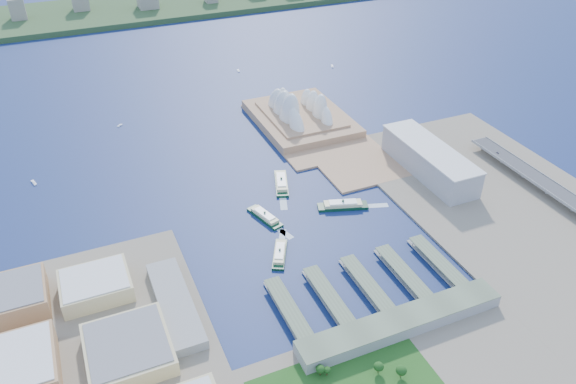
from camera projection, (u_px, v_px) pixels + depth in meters
name	position (u px, v px, depth m)	size (l,w,h in m)	color
ground	(320.00, 247.00, 605.89)	(3000.00, 3000.00, 0.00)	#101C4A
east_land	(526.00, 219.00, 646.02)	(240.00, 500.00, 3.00)	#7B705E
peninsula	(308.00, 127.00, 839.22)	(135.00, 220.00, 3.00)	#A77E5B
far_shore	(141.00, 8.00, 1351.50)	(2200.00, 260.00, 12.00)	#2D4926
opera_house	(301.00, 103.00, 836.78)	(134.00, 180.00, 58.00)	white
toaster_building	(429.00, 160.00, 720.00)	(45.00, 155.00, 35.00)	#94949A
expressway	(573.00, 206.00, 654.06)	(26.00, 340.00, 11.85)	gray
west_buildings	(84.00, 358.00, 460.77)	(200.00, 280.00, 27.00)	#A87C54
ferry_wharves	(366.00, 284.00, 550.61)	(184.00, 90.00, 9.30)	#55634B
terminal_building	(401.00, 323.00, 502.68)	(200.00, 28.00, 12.00)	gray
ferry_a	(265.00, 215.00, 646.76)	(13.37, 52.53, 9.93)	#0C331C
ferry_b	(281.00, 181.00, 706.15)	(15.17, 59.62, 11.27)	#0C331C
ferry_c	(280.00, 252.00, 591.77)	(12.57, 49.36, 9.33)	#0C331C
ferry_d	(343.00, 204.00, 664.59)	(15.18, 59.62, 11.27)	#0C331C
boat_a	(34.00, 183.00, 711.23)	(3.42, 13.69, 2.64)	white
boat_b	(120.00, 125.00, 844.47)	(3.07, 8.76, 2.37)	white
boat_c	(332.00, 66.00, 1046.42)	(3.59, 12.32, 2.77)	white
boat_e	(238.00, 71.00, 1027.69)	(3.39, 10.67, 2.62)	white
car_c	(497.00, 153.00, 746.49)	(1.71, 4.21, 1.22)	slate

